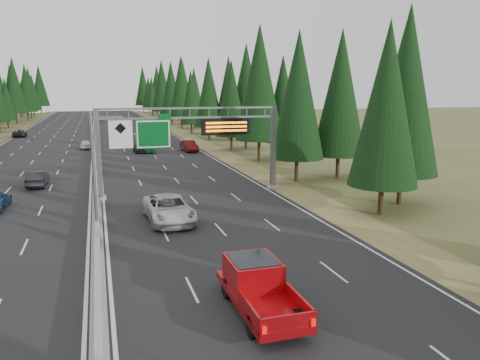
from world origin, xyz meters
name	(u,v)px	position (x,y,z in m)	size (l,w,h in m)	color
road	(96,143)	(0.00, 80.00, 0.04)	(32.00, 260.00, 0.08)	black
shoulder_right	(195,140)	(17.80, 80.00, 0.03)	(3.60, 260.00, 0.06)	olive
median_barrier	(96,141)	(0.00, 80.00, 0.41)	(0.70, 260.00, 0.85)	gray
sign_gantry	(198,137)	(8.92, 34.88, 5.27)	(16.75, 0.98, 7.80)	slate
hov_sign_pole	(103,164)	(0.58, 24.97, 4.72)	(2.80, 0.50, 8.00)	slate
tree_row_right	(219,90)	(21.96, 77.48, 9.27)	(12.29, 242.02, 18.60)	black
silver_minivan	(169,209)	(4.97, 26.51, 1.00)	(3.06, 6.64, 1.85)	silver
red_pickup	(256,282)	(6.60, 11.89, 1.22)	(2.25, 6.29, 2.05)	black
car_ahead_green	(149,147)	(7.62, 64.86, 0.81)	(1.73, 4.30, 1.46)	#176437
car_ahead_dkred	(189,146)	(13.66, 64.11, 0.90)	(1.73, 4.97, 1.64)	#530E0B
car_ahead_dkgrey	(141,147)	(6.54, 65.65, 0.84)	(2.13, 5.23, 1.52)	black
car_ahead_white	(123,126)	(6.44, 109.98, 0.82)	(2.46, 5.34, 1.48)	silver
car_ahead_far	(100,118)	(1.50, 140.77, 0.86)	(1.83, 4.56, 1.55)	black
car_onc_near	(38,179)	(-5.49, 42.61, 0.84)	(1.61, 4.60, 1.52)	black
car_onc_white	(86,144)	(-1.50, 71.95, 0.80)	(1.69, 4.20, 1.43)	silver
car_onc_far	(20,133)	(-14.50, 96.10, 0.82)	(2.47, 5.35, 1.49)	black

